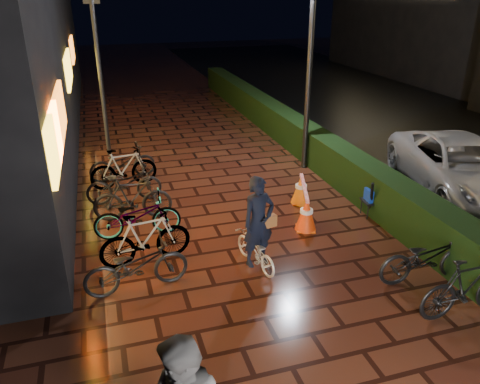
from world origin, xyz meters
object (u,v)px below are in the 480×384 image
object	(u,v)px
traffic_barrier	(303,201)
cart_assembly	(374,196)
cyclist	(257,235)
van	(462,167)

from	to	relation	value
traffic_barrier	cart_assembly	distance (m)	1.60
cyclist	cart_assembly	xyz separation A→B (m)	(3.25, 1.27, -0.20)
van	cyclist	size ratio (longest dim) A/B	2.71
van	cart_assembly	bearing A→B (deg)	-155.37
traffic_barrier	van	bearing A→B (deg)	0.50
van	cart_assembly	size ratio (longest dim) A/B	5.24
traffic_barrier	cart_assembly	xyz separation A→B (m)	(1.52, -0.49, 0.12)
cyclist	traffic_barrier	bearing A→B (deg)	45.49
cyclist	cart_assembly	size ratio (longest dim) A/B	1.93
cyclist	traffic_barrier	xyz separation A→B (m)	(1.73, 1.76, -0.32)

